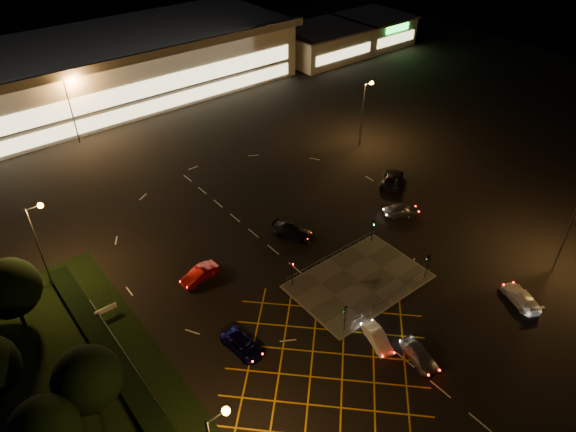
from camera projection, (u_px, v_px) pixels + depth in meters
ground at (333, 280)px, 55.46m from camera, size 180.00×180.00×0.00m
pedestrian_island at (359, 281)px, 55.16m from camera, size 14.00×9.00×0.12m
grass_verge at (52, 379)px, 45.17m from camera, size 18.00×30.00×0.08m
hedge at (105, 347)px, 47.41m from camera, size 2.00×26.00×1.00m
supermarket at (100, 70)px, 91.52m from camera, size 72.00×26.50×10.50m
retail_unit_a at (322, 43)px, 110.81m from camera, size 18.80×14.80×6.35m
retail_unit_b at (374, 29)px, 118.82m from camera, size 14.80×14.80×6.35m
streetlight_se at (573, 221)px, 52.99m from camera, size 1.78×0.56×10.03m
streetlight_nw at (40, 235)px, 51.15m from camera, size 1.78×0.56×10.03m
streetlight_ne at (365, 105)px, 76.51m from camera, size 1.78×0.56×10.03m
streetlight_far_left at (72, 103)px, 77.16m from camera, size 1.78×0.56×10.03m
streetlight_far_right at (275, 46)px, 98.50m from camera, size 1.78×0.56×10.03m
signal_sw at (345, 314)px, 48.26m from camera, size 0.28×0.30×3.15m
signal_se at (428, 261)px, 54.29m from camera, size 0.28×0.30×3.15m
signal_nw at (292, 269)px, 53.32m from camera, size 0.28×0.30×3.15m
signal_ne at (373, 226)px, 59.34m from camera, size 0.28×0.30×3.15m
tree_a at (44, 430)px, 36.58m from camera, size 5.04×5.04×6.86m
tree_c at (9, 288)px, 47.34m from camera, size 5.76×5.76×7.84m
tree_e at (87, 379)px, 39.67m from camera, size 5.40×5.40×7.35m
car_near_silver at (419, 355)px, 46.40m from camera, size 2.68×4.59×1.47m
car_queue_white at (377, 338)px, 48.08m from camera, size 2.52×4.16×1.30m
car_left_blue at (243, 345)px, 47.44m from camera, size 2.59×4.81×1.28m
car_far_dkgrey at (293, 231)px, 61.12m from camera, size 4.21×5.50×1.48m
car_right_silver at (401, 210)px, 64.67m from camera, size 4.69×3.73×1.50m
car_circ_red at (200, 274)px, 55.05m from camera, size 4.62×2.13×1.47m
car_east_grey at (392, 178)px, 70.67m from camera, size 6.19×5.29×1.58m
car_approach_white at (521, 297)px, 52.32m from camera, size 3.63×5.18×1.39m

